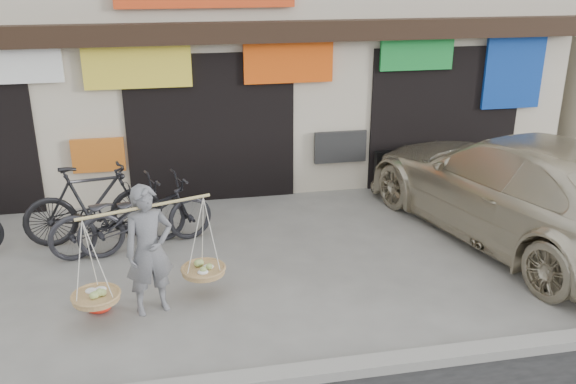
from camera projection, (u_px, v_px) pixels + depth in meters
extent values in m
plane|color=gray|center=(236.00, 290.00, 8.24)|extent=(70.00, 70.00, 0.00)
cube|color=gray|center=(259.00, 379.00, 6.38)|extent=(70.00, 0.25, 0.12)
cube|color=black|center=(208.00, 33.00, 10.24)|extent=(14.00, 0.35, 0.35)
cube|color=black|center=(210.00, 126.00, 11.21)|extent=(3.00, 0.60, 2.70)
cube|color=black|center=(439.00, 115.00, 12.03)|extent=(3.00, 0.60, 2.70)
cube|color=white|center=(11.00, 65.00, 9.88)|extent=(1.60, 0.08, 0.60)
cube|color=yellow|center=(138.00, 68.00, 10.28)|extent=(1.80, 0.08, 0.70)
cube|color=#F7530F|center=(288.00, 63.00, 10.75)|extent=(1.60, 0.08, 0.70)
cube|color=green|center=(417.00, 54.00, 11.16)|extent=(1.40, 0.08, 0.60)
cube|color=#103CA3|center=(513.00, 72.00, 11.66)|extent=(1.20, 0.08, 1.40)
cube|color=orange|center=(98.00, 155.00, 10.66)|extent=(0.90, 0.08, 0.60)
cube|color=#292929|center=(340.00, 147.00, 11.50)|extent=(1.00, 0.08, 0.60)
imported|color=slate|center=(149.00, 250.00, 7.48)|extent=(0.71, 0.57, 1.68)
cylinder|color=tan|center=(145.00, 207.00, 7.28)|extent=(1.58, 0.55, 0.04)
cylinder|color=tan|center=(96.00, 297.00, 7.33)|extent=(0.56, 0.56, 0.07)
ellipsoid|color=#A5BF66|center=(96.00, 293.00, 7.31)|extent=(0.39, 0.39, 0.10)
cylinder|color=tan|center=(203.00, 271.00, 7.96)|extent=(0.56, 0.56, 0.07)
ellipsoid|color=#A5BF66|center=(203.00, 266.00, 7.94)|extent=(0.39, 0.39, 0.10)
imported|color=black|center=(93.00, 204.00, 9.50)|extent=(2.17, 0.89, 1.27)
imported|color=#232327|center=(146.00, 215.00, 9.30)|extent=(2.23, 1.36, 1.11)
imported|color=#232327|center=(119.00, 217.00, 9.22)|extent=(2.23, 1.36, 1.11)
imported|color=beige|center=(518.00, 188.00, 9.55)|extent=(3.69, 6.25, 1.70)
cube|color=black|center=(412.00, 158.00, 12.01)|extent=(1.68, 0.50, 0.45)
cube|color=silver|center=(409.00, 162.00, 12.11)|extent=(0.44, 0.13, 0.12)
ellipsoid|color=red|center=(99.00, 307.00, 7.71)|extent=(0.31, 0.25, 0.14)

